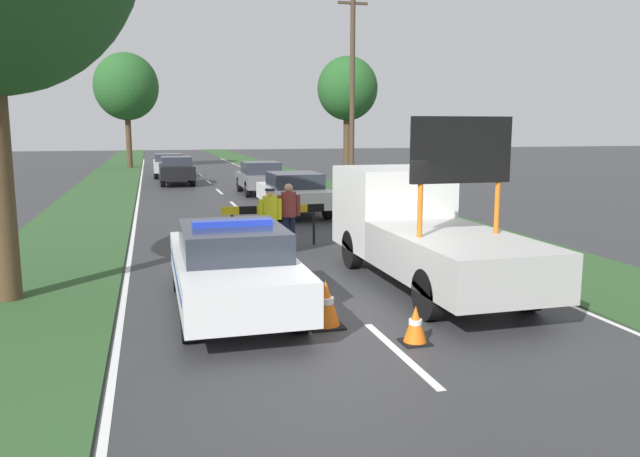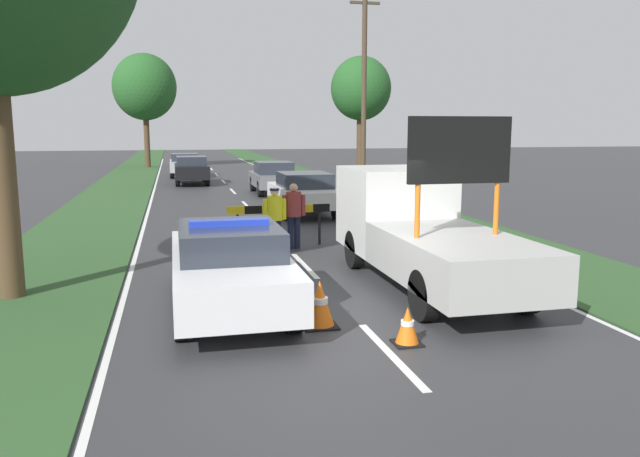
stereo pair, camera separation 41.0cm
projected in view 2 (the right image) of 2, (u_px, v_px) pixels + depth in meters
ground_plane at (352, 315)px, 10.20m from camera, size 160.00×160.00×0.00m
lane_markings at (235, 194)px, 28.83m from camera, size 7.53×68.42×0.01m
grass_verge_left at (114, 195)px, 28.19m from camera, size 3.18×120.00×0.03m
grass_verge_right at (344, 190)px, 30.63m from camera, size 3.18×120.00×0.03m
police_car at (229, 265)px, 10.44m from camera, size 1.86×4.83×1.54m
work_truck at (418, 227)px, 12.31m from camera, size 2.03×6.18×3.21m
road_barrier at (279, 212)px, 15.99m from camera, size 2.67×0.08×1.06m
police_officer at (275, 214)px, 15.20m from camera, size 0.57×0.36×1.59m
pedestrian_civilian at (294, 211)px, 15.63m from camera, size 0.59×0.38×1.65m
traffic_cone_near_police at (223, 233)px, 16.59m from camera, size 0.36×0.36×0.50m
traffic_cone_centre_front at (320, 304)px, 9.53m from camera, size 0.53×0.53×0.73m
traffic_cone_near_truck at (407, 326)px, 8.76m from camera, size 0.39×0.39×0.55m
queued_car_van_white at (304, 192)px, 22.00m from camera, size 1.90×4.66×1.47m
queued_car_suv_grey at (273, 177)px, 28.87m from camera, size 1.82×4.22×1.48m
queued_car_sedan_black at (191, 169)px, 33.82m from camera, size 1.76×4.34×1.51m
queued_car_sedan_silver at (185, 164)px, 39.05m from camera, size 1.83×4.57×1.45m
roadside_tree_near_left at (145, 87)px, 47.13m from camera, size 4.76×4.76×8.59m
roadside_tree_near_right at (361, 90)px, 29.65m from camera, size 2.87×2.87×6.39m
utility_pole at (364, 91)px, 24.64m from camera, size 1.20×0.20×8.67m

